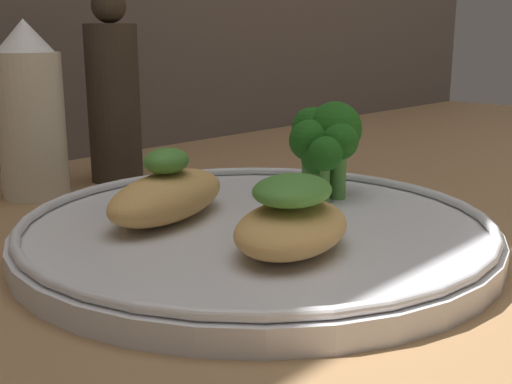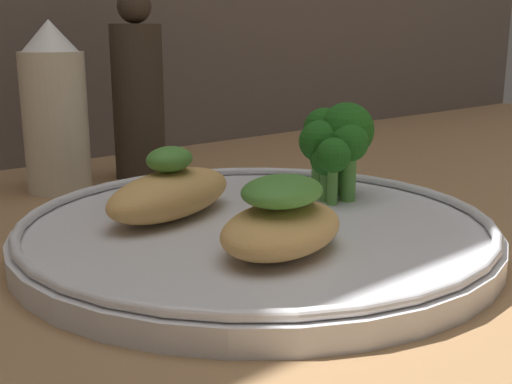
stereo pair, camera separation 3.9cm
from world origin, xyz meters
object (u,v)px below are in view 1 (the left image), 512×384
(pepper_grinder, at_px, (113,96))
(sauce_bottle, at_px, (31,114))
(plate, at_px, (256,229))
(broccoli_bunch, at_px, (325,140))

(pepper_grinder, bearing_deg, sauce_bottle, -180.00)
(plate, relative_size, sauce_bottle, 2.11)
(broccoli_bunch, xyz_separation_m, pepper_grinder, (-0.04, 0.20, 0.02))
(sauce_bottle, relative_size, pepper_grinder, 0.84)
(plate, distance_m, pepper_grinder, 0.23)
(pepper_grinder, bearing_deg, broccoli_bunch, -79.04)
(sauce_bottle, xyz_separation_m, pepper_grinder, (0.08, 0.00, 0.01))
(pepper_grinder, bearing_deg, plate, -102.11)
(broccoli_bunch, bearing_deg, plate, -171.15)
(plate, distance_m, broccoli_bunch, 0.10)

